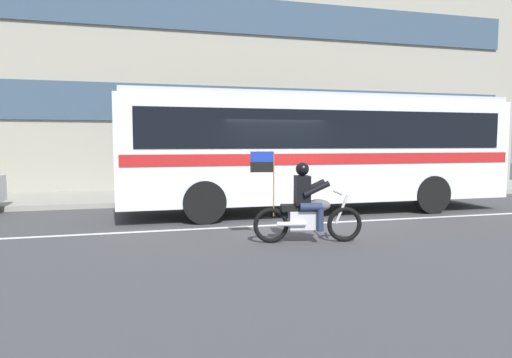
% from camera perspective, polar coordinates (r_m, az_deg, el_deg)
% --- Properties ---
extents(ground_plane, '(60.00, 60.00, 0.00)m').
position_cam_1_polar(ground_plane, '(10.96, 2.61, -5.43)').
color(ground_plane, '#3D3D3F').
extents(sidewalk_curb, '(28.00, 3.80, 0.15)m').
position_cam_1_polar(sidewalk_curb, '(15.85, -2.83, -1.99)').
color(sidewalk_curb, gray).
rests_on(sidewalk_curb, ground_plane).
extents(lane_center_stripe, '(26.60, 0.14, 0.01)m').
position_cam_1_polar(lane_center_stripe, '(10.40, 3.59, -5.97)').
color(lane_center_stripe, silver).
rests_on(lane_center_stripe, ground_plane).
extents(office_building_facade, '(28.00, 0.89, 9.91)m').
position_cam_1_polar(office_building_facade, '(18.23, -4.40, 14.30)').
color(office_building_facade, gray).
rests_on(office_building_facade, ground_plane).
extents(transit_bus, '(10.73, 2.65, 3.22)m').
position_cam_1_polar(transit_bus, '(12.43, 7.79, 4.46)').
color(transit_bus, silver).
rests_on(transit_bus, ground_plane).
extents(motorcycle_with_rider, '(2.17, 0.71, 1.78)m').
position_cam_1_polar(motorcycle_with_rider, '(8.54, 6.66, -3.84)').
color(motorcycle_with_rider, black).
rests_on(motorcycle_with_rider, ground_plane).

